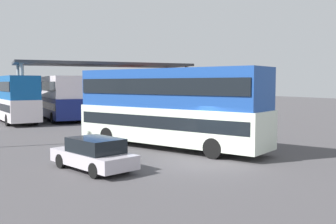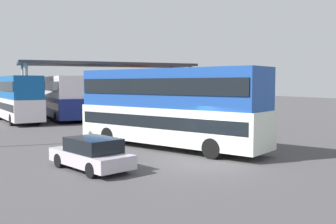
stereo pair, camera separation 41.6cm
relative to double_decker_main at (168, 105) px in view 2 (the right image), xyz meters
name	(u,v)px [view 2 (the right image)]	position (x,y,z in m)	size (l,w,h in m)	color
ground_plane	(196,164)	(-0.93, -4.37, -2.39)	(140.00, 140.00, 0.00)	#464346
double_decker_main	(168,105)	(0.00, 0.00, 0.00)	(6.88, 11.56, 4.36)	silver
parked_hatchback	(92,154)	(-5.35, -3.31, -1.71)	(2.69, 4.38, 1.35)	silver
double_decker_near_canopy	(18,97)	(-5.40, 19.32, -0.08)	(3.19, 10.30, 4.21)	silver
double_decker_mid_row	(62,96)	(-1.27, 19.81, -0.06)	(2.85, 10.65, 4.23)	navy
double_decker_far_right	(106,97)	(2.65, 17.93, -0.15)	(3.36, 10.27, 4.07)	silver
double_decker_end_of_row	(145,96)	(7.12, 18.51, -0.14)	(3.84, 10.68, 4.09)	orange
depot_canopy	(108,67)	(3.60, 19.77, 2.88)	(18.13, 7.81, 5.65)	#33353A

